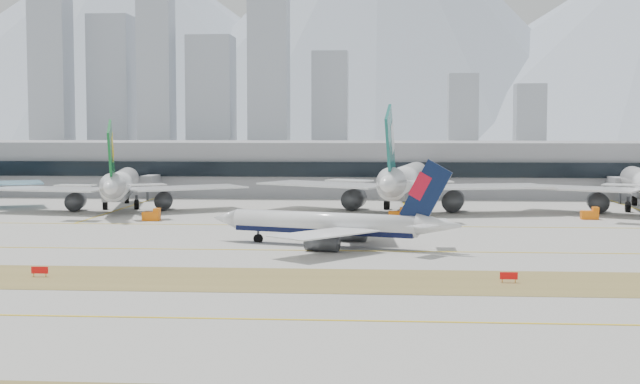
# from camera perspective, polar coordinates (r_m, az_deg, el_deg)

# --- Properties ---
(ground) EXTENTS (3000.00, 3000.00, 0.00)m
(ground) POSITION_cam_1_polar(r_m,az_deg,el_deg) (144.64, -0.85, -3.49)
(ground) COLOR #A5A19A
(ground) RESTS_ON ground
(apron_markings) EXTENTS (360.00, 122.22, 0.06)m
(apron_markings) POSITION_cam_1_polar(r_m,az_deg,el_deg) (91.78, -3.84, -7.98)
(apron_markings) COLOR olive
(apron_markings) RESTS_ON ground
(taxiing_airliner) EXTENTS (42.09, 35.75, 14.55)m
(taxiing_airliner) POSITION_cam_1_polar(r_m,az_deg,el_deg) (144.10, 0.84, -2.11)
(taxiing_airliner) COLOR white
(taxiing_airliner) RESTS_ON ground
(widebody_eva) EXTENTS (57.98, 57.62, 21.12)m
(widebody_eva) POSITION_cam_1_polar(r_m,az_deg,el_deg) (212.13, -12.67, 0.39)
(widebody_eva) COLOR white
(widebody_eva) RESTS_ON ground
(widebody_cathay) EXTENTS (67.36, 66.50, 24.25)m
(widebody_cathay) POSITION_cam_1_polar(r_m,az_deg,el_deg) (206.77, 5.40, 0.61)
(widebody_cathay) COLOR white
(widebody_cathay) RESTS_ON ground
(terminal) EXTENTS (280.00, 43.10, 15.00)m
(terminal) POSITION_cam_1_polar(r_m,az_deg,el_deg) (258.19, 1.39, 1.58)
(terminal) COLOR gray
(terminal) RESTS_ON ground
(hold_sign_left) EXTENTS (2.20, 0.15, 1.35)m
(hold_sign_left) POSITION_cam_1_polar(r_m,az_deg,el_deg) (120.78, -17.50, -4.80)
(hold_sign_left) COLOR red
(hold_sign_left) RESTS_ON ground
(hold_sign_right) EXTENTS (2.20, 0.15, 1.35)m
(hold_sign_right) POSITION_cam_1_polar(r_m,az_deg,el_deg) (113.36, 11.99, -5.28)
(hold_sign_right) COLOR red
(hold_sign_right) RESTS_ON ground
(gse_c) EXTENTS (3.55, 2.00, 2.60)m
(gse_c) POSITION_cam_1_polar(r_m,az_deg,el_deg) (185.88, 5.00, -1.46)
(gse_c) COLOR orange
(gse_c) RESTS_ON ground
(gse_b) EXTENTS (3.55, 2.00, 2.60)m
(gse_b) POSITION_cam_1_polar(r_m,az_deg,el_deg) (186.62, -10.70, -1.49)
(gse_b) COLOR orange
(gse_b) RESTS_ON ground
(gse_extra) EXTENTS (3.55, 2.00, 2.60)m
(gse_extra) POSITION_cam_1_polar(r_m,az_deg,el_deg) (194.45, 16.91, -1.38)
(gse_extra) COLOR orange
(gse_extra) RESTS_ON ground
(city_skyline) EXTENTS (342.00, 49.80, 140.00)m
(city_skyline) POSITION_cam_1_polar(r_m,az_deg,el_deg) (608.79, -7.17, 7.05)
(city_skyline) COLOR #989FAD
(city_skyline) RESTS_ON ground
(mountain_ridge) EXTENTS (2830.00, 1120.00, 470.00)m
(mountain_ridge) POSITION_cam_1_polar(r_m,az_deg,el_deg) (1555.55, 5.00, 10.20)
(mountain_ridge) COLOR #9EA8B7
(mountain_ridge) RESTS_ON ground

